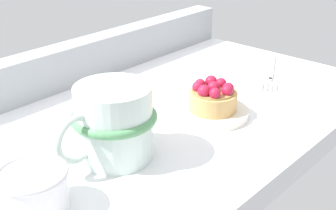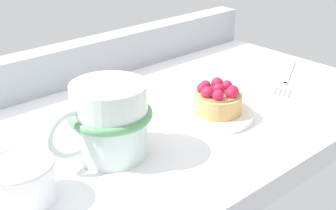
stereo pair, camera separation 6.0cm
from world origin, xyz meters
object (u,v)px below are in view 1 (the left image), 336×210
object	(u,v)px
dessert_fork	(271,72)
coffee_mug	(113,122)
dessert_plate	(212,113)
raspberry_tart	(213,97)
sugar_bowl	(33,190)

from	to	relation	value
dessert_fork	coffee_mug	bearing A→B (deg)	-179.43
dessert_plate	coffee_mug	size ratio (longest dim) A/B	0.76
dessert_plate	raspberry_tart	world-z (taller)	raspberry_tart
dessert_fork	sugar_bowl	bearing A→B (deg)	-177.48
dessert_plate	raspberry_tart	size ratio (longest dim) A/B	1.51
coffee_mug	sugar_bowl	size ratio (longest dim) A/B	1.84
dessert_fork	raspberry_tart	bearing A→B (deg)	-173.33
raspberry_tart	sugar_bowl	world-z (taller)	raspberry_tart
coffee_mug	sugar_bowl	world-z (taller)	coffee_mug
raspberry_tart	sugar_bowl	xyz separation A→B (cm)	(-29.33, 0.20, -0.42)
dessert_plate	raspberry_tart	bearing A→B (deg)	168.61
raspberry_tart	sugar_bowl	size ratio (longest dim) A/B	0.93
coffee_mug	dessert_fork	bearing A→B (deg)	0.57
dessert_plate	coffee_mug	world-z (taller)	coffee_mug
sugar_bowl	raspberry_tart	bearing A→B (deg)	-0.39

